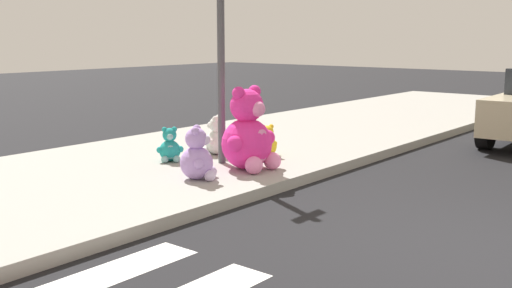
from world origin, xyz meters
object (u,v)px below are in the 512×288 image
plush_teal (170,148)px  plush_white (216,139)px  sign_pole (221,48)px  plush_lavender (198,158)px  plush_yellow (267,143)px  plush_pink_large (249,136)px

plush_teal → plush_white: (0.84, -0.16, 0.04)m
sign_pole → plush_lavender: 1.78m
sign_pole → plush_white: 1.59m
plush_yellow → plush_white: plush_white is taller
plush_yellow → plush_white: bearing=122.4°
sign_pole → plush_pink_large: size_ratio=2.70×
sign_pole → plush_pink_large: sign_pole is taller
sign_pole → plush_teal: 1.69m
plush_pink_large → plush_teal: 1.34m
plush_pink_large → plush_teal: size_ratio=2.25×
plush_teal → plush_white: 0.86m
plush_pink_large → plush_teal: (-0.34, 1.27, -0.26)m
plush_yellow → plush_teal: (-1.28, 0.85, 0.01)m
sign_pole → plush_white: sign_pole is taller
plush_pink_large → plush_teal: bearing=105.0°
plush_teal → plush_lavender: size_ratio=0.74×
sign_pole → plush_lavender: bearing=-154.5°
plush_teal → plush_white: size_ratio=0.83×
sign_pole → plush_teal: size_ratio=6.09×
plush_pink_large → plush_yellow: 1.06m
plush_pink_large → plush_lavender: plush_pink_large is taller
plush_teal → plush_pink_large: bearing=-75.0°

